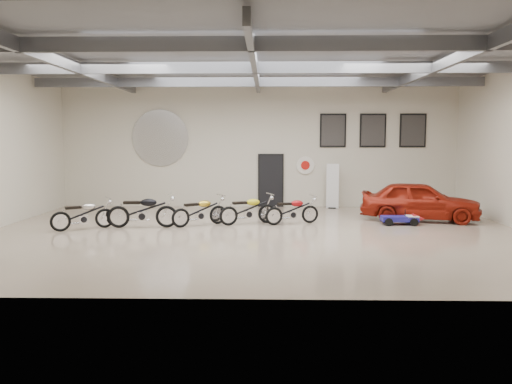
{
  "coord_description": "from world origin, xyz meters",
  "views": [
    {
      "loc": [
        0.34,
        -14.33,
        2.73
      ],
      "look_at": [
        0.0,
        1.2,
        1.1
      ],
      "focal_mm": 35.0,
      "sensor_mm": 36.0,
      "label": 1
    }
  ],
  "objects_px": {
    "motorcycle_black": "(143,210)",
    "go_kart": "(403,217)",
    "motorcycle_yellow": "(248,209)",
    "motorcycle_silver": "(83,214)",
    "motorcycle_red": "(292,210)",
    "banner_stand": "(333,186)",
    "motorcycle_gold": "(200,211)",
    "vintage_car": "(420,201)"
  },
  "relations": [
    {
      "from": "banner_stand",
      "to": "motorcycle_silver",
      "type": "xyz_separation_m",
      "value": [
        -8.22,
        -4.94,
        -0.42
      ]
    },
    {
      "from": "motorcycle_black",
      "to": "motorcycle_yellow",
      "type": "bearing_deg",
      "value": 8.69
    },
    {
      "from": "motorcycle_black",
      "to": "motorcycle_red",
      "type": "height_order",
      "value": "motorcycle_black"
    },
    {
      "from": "motorcycle_gold",
      "to": "motorcycle_red",
      "type": "bearing_deg",
      "value": -25.83
    },
    {
      "from": "motorcycle_gold",
      "to": "motorcycle_yellow",
      "type": "relative_size",
      "value": 0.98
    },
    {
      "from": "motorcycle_yellow",
      "to": "vintage_car",
      "type": "bearing_deg",
      "value": -15.04
    },
    {
      "from": "motorcycle_silver",
      "to": "go_kart",
      "type": "relative_size",
      "value": 1.32
    },
    {
      "from": "vintage_car",
      "to": "motorcycle_black",
      "type": "bearing_deg",
      "value": 113.81
    },
    {
      "from": "motorcycle_silver",
      "to": "vintage_car",
      "type": "distance_m",
      "value": 10.98
    },
    {
      "from": "motorcycle_black",
      "to": "vintage_car",
      "type": "bearing_deg",
      "value": 6.68
    },
    {
      "from": "motorcycle_red",
      "to": "go_kart",
      "type": "bearing_deg",
      "value": -20.25
    },
    {
      "from": "motorcycle_black",
      "to": "motorcycle_gold",
      "type": "bearing_deg",
      "value": 9.19
    },
    {
      "from": "go_kart",
      "to": "motorcycle_yellow",
      "type": "bearing_deg",
      "value": -179.24
    },
    {
      "from": "motorcycle_gold",
      "to": "go_kart",
      "type": "distance_m",
      "value": 6.56
    },
    {
      "from": "motorcycle_black",
      "to": "motorcycle_gold",
      "type": "xyz_separation_m",
      "value": [
        1.73,
        0.39,
        -0.07
      ]
    },
    {
      "from": "motorcycle_black",
      "to": "motorcycle_red",
      "type": "distance_m",
      "value": 4.75
    },
    {
      "from": "banner_stand",
      "to": "go_kart",
      "type": "xyz_separation_m",
      "value": [
        1.79,
        -3.83,
        -0.65
      ]
    },
    {
      "from": "banner_stand",
      "to": "motorcycle_silver",
      "type": "bearing_deg",
      "value": -135.35
    },
    {
      "from": "motorcycle_yellow",
      "to": "motorcycle_red",
      "type": "relative_size",
      "value": 1.06
    },
    {
      "from": "motorcycle_red",
      "to": "vintage_car",
      "type": "xyz_separation_m",
      "value": [
        4.36,
        0.89,
        0.2
      ]
    },
    {
      "from": "motorcycle_gold",
      "to": "motorcycle_yellow",
      "type": "xyz_separation_m",
      "value": [
        1.53,
        0.32,
        0.01
      ]
    },
    {
      "from": "motorcycle_silver",
      "to": "motorcycle_red",
      "type": "bearing_deg",
      "value": -21.65
    },
    {
      "from": "motorcycle_yellow",
      "to": "vintage_car",
      "type": "relative_size",
      "value": 0.49
    },
    {
      "from": "banner_stand",
      "to": "motorcycle_gold",
      "type": "bearing_deg",
      "value": -125.1
    },
    {
      "from": "go_kart",
      "to": "motorcycle_gold",
      "type": "bearing_deg",
      "value": -176.53
    },
    {
      "from": "motorcycle_silver",
      "to": "motorcycle_yellow",
      "type": "bearing_deg",
      "value": -19.41
    },
    {
      "from": "motorcycle_silver",
      "to": "motorcycle_black",
      "type": "bearing_deg",
      "value": -19.55
    },
    {
      "from": "motorcycle_black",
      "to": "motorcycle_red",
      "type": "bearing_deg",
      "value": 5.59
    },
    {
      "from": "motorcycle_black",
      "to": "go_kart",
      "type": "height_order",
      "value": "motorcycle_black"
    },
    {
      "from": "motorcycle_black",
      "to": "motorcycle_gold",
      "type": "height_order",
      "value": "motorcycle_black"
    },
    {
      "from": "motorcycle_black",
      "to": "motorcycle_yellow",
      "type": "height_order",
      "value": "motorcycle_black"
    },
    {
      "from": "banner_stand",
      "to": "go_kart",
      "type": "height_order",
      "value": "banner_stand"
    },
    {
      "from": "motorcycle_red",
      "to": "motorcycle_yellow",
      "type": "bearing_deg",
      "value": 162.08
    },
    {
      "from": "motorcycle_red",
      "to": "go_kart",
      "type": "distance_m",
      "value": 3.59
    },
    {
      "from": "motorcycle_red",
      "to": "motorcycle_silver",
      "type": "bearing_deg",
      "value": 170.1
    },
    {
      "from": "motorcycle_black",
      "to": "motorcycle_gold",
      "type": "relative_size",
      "value": 1.14
    },
    {
      "from": "motorcycle_gold",
      "to": "vintage_car",
      "type": "bearing_deg",
      "value": -23.2
    },
    {
      "from": "motorcycle_yellow",
      "to": "motorcycle_silver",
      "type": "bearing_deg",
      "value": 168.04
    },
    {
      "from": "banner_stand",
      "to": "go_kart",
      "type": "relative_size",
      "value": 1.28
    },
    {
      "from": "motorcycle_silver",
      "to": "motorcycle_black",
      "type": "distance_m",
      "value": 1.77
    },
    {
      "from": "motorcycle_black",
      "to": "motorcycle_yellow",
      "type": "distance_m",
      "value": 3.34
    },
    {
      "from": "motorcycle_silver",
      "to": "motorcycle_black",
      "type": "relative_size",
      "value": 0.88
    }
  ]
}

